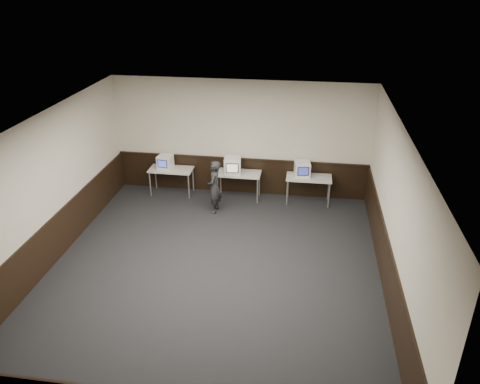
{
  "coord_description": "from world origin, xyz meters",
  "views": [
    {
      "loc": [
        1.75,
        -7.93,
        5.81
      ],
      "look_at": [
        0.34,
        1.6,
        1.15
      ],
      "focal_mm": 35.0,
      "sensor_mm": 36.0,
      "label": 1
    }
  ],
  "objects_px": {
    "desk_right": "(309,179)",
    "person": "(214,187)",
    "desk_center": "(239,175)",
    "emac_right": "(302,169)",
    "desk_left": "(171,171)",
    "emac_center": "(233,166)",
    "emac_left": "(165,162)"
  },
  "relations": [
    {
      "from": "desk_right",
      "to": "person",
      "type": "bearing_deg",
      "value": -159.4
    },
    {
      "from": "desk_left",
      "to": "person",
      "type": "distance_m",
      "value": 1.67
    },
    {
      "from": "desk_center",
      "to": "desk_right",
      "type": "relative_size",
      "value": 1.0
    },
    {
      "from": "desk_center",
      "to": "person",
      "type": "bearing_deg",
      "value": -118.76
    },
    {
      "from": "desk_right",
      "to": "emac_center",
      "type": "height_order",
      "value": "emac_center"
    },
    {
      "from": "desk_left",
      "to": "person",
      "type": "bearing_deg",
      "value": -32.62
    },
    {
      "from": "desk_left",
      "to": "emac_right",
      "type": "bearing_deg",
      "value": 0.63
    },
    {
      "from": "emac_left",
      "to": "emac_right",
      "type": "distance_m",
      "value": 3.77
    },
    {
      "from": "desk_right",
      "to": "emac_center",
      "type": "relative_size",
      "value": 2.27
    },
    {
      "from": "desk_center",
      "to": "emac_left",
      "type": "distance_m",
      "value": 2.08
    },
    {
      "from": "desk_center",
      "to": "desk_right",
      "type": "height_order",
      "value": "same"
    },
    {
      "from": "desk_right",
      "to": "person",
      "type": "height_order",
      "value": "person"
    },
    {
      "from": "desk_center",
      "to": "emac_center",
      "type": "height_order",
      "value": "emac_center"
    },
    {
      "from": "desk_center",
      "to": "desk_left",
      "type": "bearing_deg",
      "value": 180.0
    },
    {
      "from": "desk_center",
      "to": "desk_right",
      "type": "xyz_separation_m",
      "value": [
        1.9,
        0.0,
        0.0
      ]
    },
    {
      "from": "emac_left",
      "to": "person",
      "type": "height_order",
      "value": "person"
    },
    {
      "from": "desk_left",
      "to": "person",
      "type": "relative_size",
      "value": 0.85
    },
    {
      "from": "emac_right",
      "to": "person",
      "type": "height_order",
      "value": "person"
    },
    {
      "from": "desk_center",
      "to": "desk_right",
      "type": "distance_m",
      "value": 1.9
    },
    {
      "from": "desk_right",
      "to": "person",
      "type": "distance_m",
      "value": 2.56
    },
    {
      "from": "emac_left",
      "to": "emac_center",
      "type": "height_order",
      "value": "emac_center"
    },
    {
      "from": "desk_left",
      "to": "emac_center",
      "type": "height_order",
      "value": "emac_center"
    },
    {
      "from": "emac_left",
      "to": "person",
      "type": "relative_size",
      "value": 0.31
    },
    {
      "from": "emac_center",
      "to": "desk_left",
      "type": "bearing_deg",
      "value": 171.1
    },
    {
      "from": "emac_left",
      "to": "emac_right",
      "type": "height_order",
      "value": "emac_right"
    },
    {
      "from": "desk_left",
      "to": "desk_center",
      "type": "distance_m",
      "value": 1.9
    },
    {
      "from": "desk_right",
      "to": "emac_left",
      "type": "xyz_separation_m",
      "value": [
        -3.96,
        0.02,
        0.26
      ]
    },
    {
      "from": "desk_left",
      "to": "emac_right",
      "type": "distance_m",
      "value": 3.62
    },
    {
      "from": "desk_left",
      "to": "desk_right",
      "type": "distance_m",
      "value": 3.8
    },
    {
      "from": "emac_right",
      "to": "person",
      "type": "bearing_deg",
      "value": -165.05
    },
    {
      "from": "desk_left",
      "to": "desk_right",
      "type": "bearing_deg",
      "value": 0.0
    },
    {
      "from": "desk_right",
      "to": "desk_center",
      "type": "bearing_deg",
      "value": 180.0
    }
  ]
}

